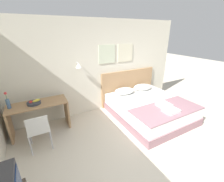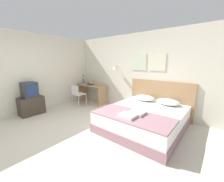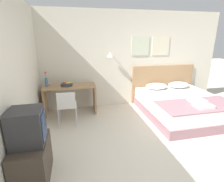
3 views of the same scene
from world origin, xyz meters
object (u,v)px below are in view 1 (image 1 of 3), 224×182
at_px(desk_chair, 38,129).
at_px(flower_vase, 8,102).
at_px(pillow_right, 142,87).
at_px(desk, 39,112).
at_px(fruit_bowl, 34,103).
at_px(headboard, 128,87).
at_px(folded_towel_mid_bed, 171,110).
at_px(pillow_left, 124,91).
at_px(throw_blanket, 167,109).
at_px(bed, 149,108).
at_px(folded_towel_near_foot, 164,105).

bearing_deg(desk_chair, flower_vase, 124.04).
bearing_deg(pillow_right, desk, -179.61).
bearing_deg(fruit_bowl, headboard, 6.75).
bearing_deg(desk, folded_towel_mid_bed, -28.51).
relative_size(pillow_right, desk, 0.49).
bearing_deg(pillow_left, folded_towel_mid_bed, -77.58).
height_order(folded_towel_mid_bed, fruit_bowl, fruit_bowl).
relative_size(pillow_left, throw_blanket, 0.35).
relative_size(pillow_right, desk_chair, 0.77).
height_order(pillow_left, pillow_right, same).
distance_m(bed, headboard, 1.12).
xyz_separation_m(desk, desk_chair, (-0.07, -0.68, -0.04)).
relative_size(pillow_right, folded_towel_mid_bed, 1.81).
relative_size(desk, desk_chair, 1.58).
relative_size(folded_towel_mid_bed, fruit_bowl, 1.18).
bearing_deg(headboard, pillow_right, -40.71).
bearing_deg(folded_towel_near_foot, desk, 156.94).
relative_size(throw_blanket, folded_towel_near_foot, 5.59).
relative_size(desk, fruit_bowl, 4.37).
height_order(bed, pillow_right, pillow_right).
xyz_separation_m(desk, fruit_bowl, (-0.07, -0.01, 0.26)).
xyz_separation_m(folded_towel_mid_bed, desk, (-2.77, 1.50, -0.02)).
relative_size(bed, folded_towel_mid_bed, 5.97).
distance_m(headboard, fruit_bowl, 2.88).
xyz_separation_m(folded_towel_near_foot, fruit_bowl, (-2.91, 1.20, 0.23)).
xyz_separation_m(pillow_left, fruit_bowl, (-2.50, -0.03, 0.21)).
xyz_separation_m(folded_towel_mid_bed, flower_vase, (-3.32, 1.53, 0.34)).
bearing_deg(folded_towel_mid_bed, desk_chair, 163.84).
bearing_deg(pillow_left, desk_chair, -164.34).
bearing_deg(folded_towel_near_foot, headboard, 92.00).
distance_m(desk, fruit_bowl, 0.27).
height_order(folded_towel_near_foot, folded_towel_mid_bed, same).
bearing_deg(bed, folded_towel_near_foot, -83.36).
distance_m(bed, pillow_right, 0.91).
height_order(folded_towel_mid_bed, flower_vase, flower_vase).
bearing_deg(desk, flower_vase, 177.11).
relative_size(throw_blanket, flower_vase, 4.75).
distance_m(desk_chair, flower_vase, 0.94).
xyz_separation_m(pillow_right, desk, (-3.15, -0.02, -0.05)).
height_order(headboard, desk, headboard).
relative_size(throw_blanket, folded_towel_mid_bed, 5.13).
bearing_deg(pillow_left, pillow_right, 0.00).
bearing_deg(bed, throw_blanket, -90.00).
bearing_deg(folded_towel_near_foot, flower_vase, 159.96).
distance_m(headboard, pillow_left, 0.47).
bearing_deg(desk_chair, folded_towel_mid_bed, -16.16).
relative_size(bed, desk, 1.61).
bearing_deg(flower_vase, throw_blanket, -22.52).
bearing_deg(fruit_bowl, desk, 7.54).
distance_m(bed, folded_towel_near_foot, 0.56).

